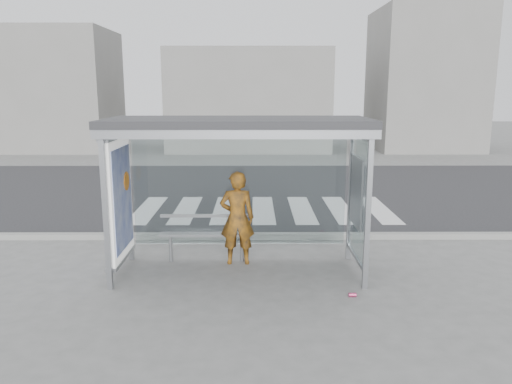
# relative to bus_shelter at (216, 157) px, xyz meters

# --- Properties ---
(ground) EXTENTS (80.00, 80.00, 0.00)m
(ground) POSITION_rel_bus_shelter_xyz_m (0.37, -0.06, -1.98)
(ground) COLOR slate
(ground) RESTS_ON ground
(road) EXTENTS (30.00, 10.00, 0.01)m
(road) POSITION_rel_bus_shelter_xyz_m (0.37, 6.94, -1.98)
(road) COLOR #262628
(road) RESTS_ON ground
(curb) EXTENTS (30.00, 0.18, 0.12)m
(curb) POSITION_rel_bus_shelter_xyz_m (0.37, 1.89, -1.92)
(curb) COLOR gray
(curb) RESTS_ON ground
(crosswalk) EXTENTS (6.55, 3.00, 0.00)m
(crosswalk) POSITION_rel_bus_shelter_xyz_m (0.87, 4.44, -1.98)
(crosswalk) COLOR silver
(crosswalk) RESTS_ON ground
(bus_shelter) EXTENTS (4.25, 1.65, 2.62)m
(bus_shelter) POSITION_rel_bus_shelter_xyz_m (0.00, 0.00, 0.00)
(bus_shelter) COLOR gray
(bus_shelter) RESTS_ON ground
(building_left) EXTENTS (6.00, 5.00, 6.00)m
(building_left) POSITION_rel_bus_shelter_xyz_m (-9.63, 17.94, 1.02)
(building_left) COLOR gray
(building_left) RESTS_ON ground
(building_center) EXTENTS (8.00, 5.00, 5.00)m
(building_center) POSITION_rel_bus_shelter_xyz_m (0.37, 17.94, 0.52)
(building_center) COLOR gray
(building_center) RESTS_ON ground
(building_right) EXTENTS (5.00, 5.00, 7.00)m
(building_right) POSITION_rel_bus_shelter_xyz_m (9.37, 17.94, 1.52)
(building_right) COLOR gray
(building_right) RESTS_ON ground
(person) EXTENTS (0.63, 0.43, 1.68)m
(person) POSITION_rel_bus_shelter_xyz_m (0.33, 0.41, -1.14)
(person) COLOR #CB4113
(person) RESTS_ON ground
(bench) EXTENTS (1.67, 0.21, 0.86)m
(bench) POSITION_rel_bus_shelter_xyz_m (-0.23, 0.52, -1.47)
(bench) COLOR slate
(bench) RESTS_ON ground
(soda_can) EXTENTS (0.12, 0.07, 0.06)m
(soda_can) POSITION_rel_bus_shelter_xyz_m (2.12, -1.09, -1.95)
(soda_can) COLOR #D94076
(soda_can) RESTS_ON ground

